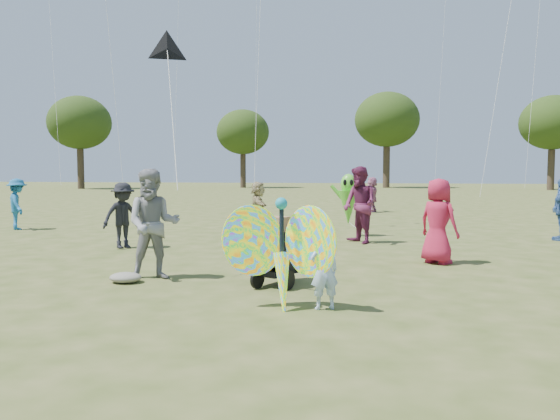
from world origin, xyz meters
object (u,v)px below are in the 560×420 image
Objects in this scene: child_girl at (324,270)px; butterfly_kite at (282,254)px; crowd_j at (372,195)px; crowd_e at (360,205)px; crowd_i at (17,204)px; adult_man at (153,224)px; alien_kite at (348,201)px; jogging_stroller at (278,246)px; crowd_a at (438,221)px; crowd_d at (258,206)px; crowd_b at (123,215)px.

butterfly_kite reaches higher than child_girl.
crowd_e is at bearing 18.16° from crowd_j.
crowd_i is at bearing -29.42° from crowd_j.
adult_man is 7.35m from alien_kite.
crowd_e reaches higher than adult_man.
child_girl is at bearing 17.82° from crowd_j.
child_girl is 0.56× the size of adult_man.
crowd_j is (10.66, 9.56, -0.01)m from crowd_i.
jogging_stroller is 1.56m from butterfly_kite.
crowd_j reaches higher than child_girl.
alien_kite reaches higher than crowd_i.
crowd_j reaches higher than butterfly_kite.
crowd_a reaches higher than crowd_j.
jogging_stroller is 6.85m from alien_kite.
child_girl is at bearing -170.60° from crowd_i.
adult_man reaches higher than butterfly_kite.
adult_man is at bearing -174.57° from crowd_i.
alien_kite reaches higher than butterfly_kite.
butterfly_kite is at bearing -49.43° from adult_man.
adult_man is 5.43m from crowd_a.
crowd_e reaches higher than crowd_d.
crowd_d is at bearing 72.42° from adult_man.
adult_man reaches higher than crowd_i.
crowd_i is 1.39× the size of jogging_stroller.
butterfly_kite is at bearing -172.33° from crowd_i.
child_girl is 1.71m from jogging_stroller.
adult_man is 2.90m from butterfly_kite.
crowd_e is 10.65m from crowd_i.
crowd_i is at bearing -62.58° from child_girl.
adult_man is at bearing 164.30° from crowd_d.
alien_kite reaches higher than crowd_a.
crowd_e reaches higher than crowd_a.
alien_kite is at bearing -125.35° from crowd_d.
crowd_b is at bearing 105.91° from adult_man.
adult_man reaches higher than crowd_a.
crowd_b reaches higher than child_girl.
alien_kite reaches higher than crowd_j.
child_girl is at bearing -43.58° from adult_man.
crowd_j is (0.27, 17.62, 0.27)m from child_girl.
butterfly_kite is 8.33m from alien_kite.
alien_kite reaches higher than crowd_d.
crowd_a is 1.45× the size of jogging_stroller.
adult_man is 0.95× the size of crowd_e.
crowd_b reaches higher than crowd_d.
crowd_j is at bearing 87.11° from alien_kite.
jogging_stroller is 0.66× the size of butterfly_kite.
jogging_stroller is at bearing -167.63° from crowd_i.
crowd_b is 5.75m from crowd_e.
alien_kite is at bearing -25.87° from crowd_a.
butterfly_kite is at bearing 179.05° from crowd_d.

